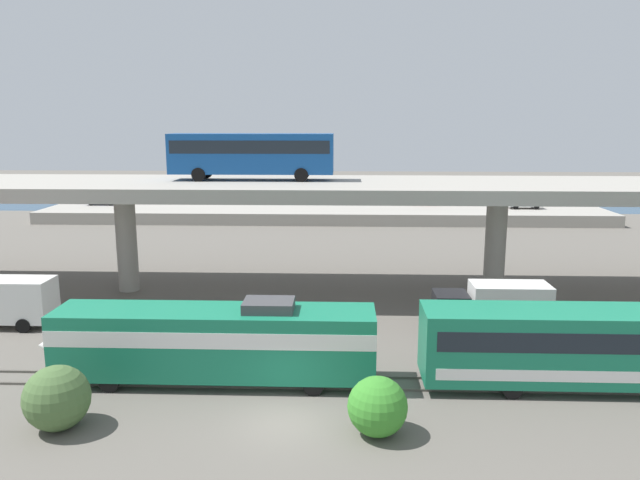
{
  "coord_description": "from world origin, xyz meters",
  "views": [
    {
      "loc": [
        2.46,
        -23.57,
        12.58
      ],
      "look_at": [
        0.74,
        22.01,
        3.57
      ],
      "focal_mm": 33.99,
      "sensor_mm": 36.0,
      "label": 1
    }
  ],
  "objects_px": {
    "train_locomotive": "(199,339)",
    "service_truck_west": "(1,301)",
    "parked_car_1": "(529,200)",
    "parked_car_2": "(103,199)",
    "transit_bus_on_overpass": "(252,152)",
    "service_truck_east": "(494,306)",
    "parked_car_0": "(524,203)",
    "parked_car_3": "(427,199)"
  },
  "relations": [
    {
      "from": "train_locomotive",
      "to": "service_truck_west",
      "type": "relative_size",
      "value": 2.42
    },
    {
      "from": "parked_car_1",
      "to": "parked_car_2",
      "type": "xyz_separation_m",
      "value": [
        -57.0,
        -1.41,
        0.0
      ]
    },
    {
      "from": "train_locomotive",
      "to": "service_truck_west",
      "type": "height_order",
      "value": "train_locomotive"
    },
    {
      "from": "transit_bus_on_overpass",
      "to": "service_truck_east",
      "type": "relative_size",
      "value": 1.76
    },
    {
      "from": "service_truck_west",
      "to": "service_truck_east",
      "type": "height_order",
      "value": "same"
    },
    {
      "from": "service_truck_west",
      "to": "parked_car_1",
      "type": "xyz_separation_m",
      "value": [
        45.91,
        45.77,
        0.6
      ]
    },
    {
      "from": "service_truck_west",
      "to": "service_truck_east",
      "type": "distance_m",
      "value": 30.23
    },
    {
      "from": "train_locomotive",
      "to": "service_truck_east",
      "type": "height_order",
      "value": "train_locomotive"
    },
    {
      "from": "service_truck_east",
      "to": "parked_car_1",
      "type": "distance_m",
      "value": 48.39
    },
    {
      "from": "transit_bus_on_overpass",
      "to": "service_truck_west",
      "type": "distance_m",
      "value": 19.26
    },
    {
      "from": "parked_car_0",
      "to": "service_truck_west",
      "type": "bearing_deg",
      "value": -135.96
    },
    {
      "from": "service_truck_west",
      "to": "parked_car_1",
      "type": "height_order",
      "value": "service_truck_west"
    },
    {
      "from": "transit_bus_on_overpass",
      "to": "parked_car_0",
      "type": "distance_m",
      "value": 45.72
    },
    {
      "from": "parked_car_0",
      "to": "parked_car_3",
      "type": "xyz_separation_m",
      "value": [
        -11.97,
        3.33,
        -0.0
      ]
    },
    {
      "from": "service_truck_east",
      "to": "parked_car_2",
      "type": "distance_m",
      "value": 60.63
    },
    {
      "from": "transit_bus_on_overpass",
      "to": "parked_car_1",
      "type": "xyz_separation_m",
      "value": [
        31.52,
        36.37,
        -8.08
      ]
    },
    {
      "from": "parked_car_1",
      "to": "service_truck_west",
      "type": "bearing_deg",
      "value": -135.08
    },
    {
      "from": "parked_car_1",
      "to": "train_locomotive",
      "type": "bearing_deg",
      "value": -120.71
    },
    {
      "from": "transit_bus_on_overpass",
      "to": "parked_car_1",
      "type": "relative_size",
      "value": 2.93
    },
    {
      "from": "parked_car_1",
      "to": "parked_car_3",
      "type": "bearing_deg",
      "value": 177.9
    },
    {
      "from": "parked_car_2",
      "to": "parked_car_1",
      "type": "bearing_deg",
      "value": -178.59
    },
    {
      "from": "parked_car_0",
      "to": "parked_car_2",
      "type": "height_order",
      "value": "same"
    },
    {
      "from": "train_locomotive",
      "to": "transit_bus_on_overpass",
      "type": "relative_size",
      "value": 1.37
    },
    {
      "from": "train_locomotive",
      "to": "parked_car_1",
      "type": "relative_size",
      "value": 4.03
    },
    {
      "from": "parked_car_2",
      "to": "service_truck_west",
      "type": "bearing_deg",
      "value": 104.03
    },
    {
      "from": "transit_bus_on_overpass",
      "to": "parked_car_0",
      "type": "height_order",
      "value": "transit_bus_on_overpass"
    },
    {
      "from": "parked_car_0",
      "to": "parked_car_2",
      "type": "xyz_separation_m",
      "value": [
        -55.49,
        1.43,
        -0.0
      ]
    },
    {
      "from": "service_truck_west",
      "to": "transit_bus_on_overpass",
      "type": "bearing_deg",
      "value": -146.83
    },
    {
      "from": "train_locomotive",
      "to": "parked_car_2",
      "type": "height_order",
      "value": "train_locomotive"
    },
    {
      "from": "service_truck_west",
      "to": "parked_car_0",
      "type": "height_order",
      "value": "service_truck_west"
    },
    {
      "from": "service_truck_east",
      "to": "parked_car_2",
      "type": "xyz_separation_m",
      "value": [
        -41.32,
        44.37,
        0.6
      ]
    },
    {
      "from": "train_locomotive",
      "to": "parked_car_0",
      "type": "xyz_separation_m",
      "value": [
        30.21,
        50.55,
        0.04
      ]
    },
    {
      "from": "train_locomotive",
      "to": "parked_car_3",
      "type": "xyz_separation_m",
      "value": [
        18.24,
        53.88,
        0.04
      ]
    },
    {
      "from": "train_locomotive",
      "to": "service_truck_west",
      "type": "distance_m",
      "value": 16.12
    },
    {
      "from": "transit_bus_on_overpass",
      "to": "parked_car_2",
      "type": "relative_size",
      "value": 2.86
    },
    {
      "from": "service_truck_west",
      "to": "parked_car_2",
      "type": "xyz_separation_m",
      "value": [
        -11.09,
        44.37,
        0.6
      ]
    },
    {
      "from": "parked_car_2",
      "to": "parked_car_3",
      "type": "bearing_deg",
      "value": -177.5
    },
    {
      "from": "parked_car_1",
      "to": "transit_bus_on_overpass",
      "type": "bearing_deg",
      "value": -130.91
    },
    {
      "from": "service_truck_east",
      "to": "parked_car_3",
      "type": "xyz_separation_m",
      "value": [
        2.2,
        46.27,
        0.6
      ]
    },
    {
      "from": "service_truck_west",
      "to": "parked_car_0",
      "type": "distance_m",
      "value": 61.77
    },
    {
      "from": "train_locomotive",
      "to": "service_truck_east",
      "type": "xyz_separation_m",
      "value": [
        16.04,
        7.61,
        -0.56
      ]
    },
    {
      "from": "parked_car_0",
      "to": "parked_car_3",
      "type": "relative_size",
      "value": 1.05
    }
  ]
}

